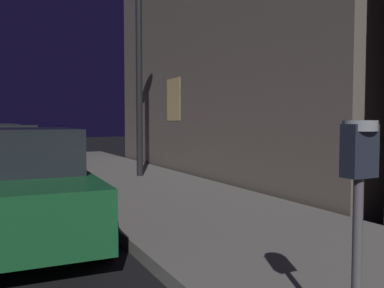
{
  "coord_description": "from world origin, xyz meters",
  "views": [
    {
      "loc": [
        2.58,
        -0.71,
        1.52
      ],
      "look_at": [
        4.13,
        2.39,
        1.33
      ],
      "focal_mm": 38.03,
      "sensor_mm": 36.0,
      "label": 1
    }
  ],
  "objects_px": {
    "parking_meter": "(359,180)",
    "street_lamp": "(139,38)",
    "car_green": "(14,184)",
    "car_yellow_cab": "(1,152)"
  },
  "relations": [
    {
      "from": "car_yellow_cab",
      "to": "street_lamp",
      "type": "distance_m",
      "value": 4.83
    },
    {
      "from": "car_green",
      "to": "street_lamp",
      "type": "relative_size",
      "value": 0.8
    },
    {
      "from": "car_yellow_cab",
      "to": "car_green",
      "type": "bearing_deg",
      "value": -90.0
    },
    {
      "from": "street_lamp",
      "to": "car_green",
      "type": "bearing_deg",
      "value": -127.88
    },
    {
      "from": "parking_meter",
      "to": "street_lamp",
      "type": "xyz_separation_m",
      "value": [
        1.54,
        8.14,
        2.42
      ]
    },
    {
      "from": "car_green",
      "to": "car_yellow_cab",
      "type": "height_order",
      "value": "same"
    },
    {
      "from": "parking_meter",
      "to": "street_lamp",
      "type": "height_order",
      "value": "street_lamp"
    },
    {
      "from": "car_green",
      "to": "street_lamp",
      "type": "height_order",
      "value": "street_lamp"
    },
    {
      "from": "parking_meter",
      "to": "car_yellow_cab",
      "type": "xyz_separation_m",
      "value": [
        -1.58,
        10.42,
        -0.48
      ]
    },
    {
      "from": "street_lamp",
      "to": "parking_meter",
      "type": "bearing_deg",
      "value": -100.74
    }
  ]
}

